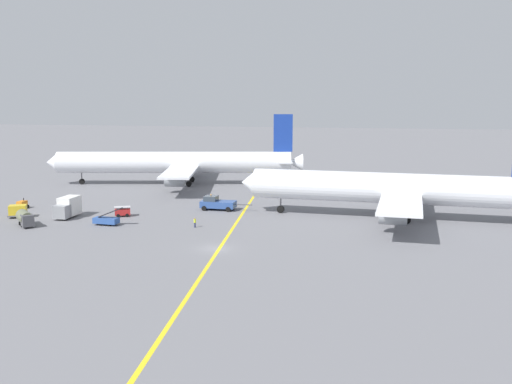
% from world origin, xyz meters
% --- Properties ---
extents(ground_plane, '(600.00, 600.00, 0.00)m').
position_xyz_m(ground_plane, '(0.00, 0.00, 0.00)').
color(ground_plane, slate).
extents(taxiway_stripe, '(9.91, 119.67, 0.01)m').
position_xyz_m(taxiway_stripe, '(-0.34, 10.00, 0.00)').
color(taxiway_stripe, yellow).
rests_on(taxiway_stripe, ground).
extents(airliner_at_gate_left, '(59.50, 44.30, 16.33)m').
position_xyz_m(airliner_at_gate_left, '(-23.69, 55.02, 5.09)').
color(airliner_at_gate_left, white).
rests_on(airliner_at_gate_left, ground).
extents(airliner_being_pushed, '(51.95, 39.58, 16.27)m').
position_xyz_m(airliner_being_pushed, '(24.10, 24.71, 5.14)').
color(airliner_being_pushed, white).
rests_on(airliner_being_pushed, ground).
extents(pushback_tug, '(9.53, 3.50, 2.83)m').
position_xyz_m(pushback_tug, '(-6.73, 26.80, 1.20)').
color(pushback_tug, '#2D4C8C').
rests_on(pushback_tug, ground).
extents(gse_fuel_bowser_stubby, '(4.74, 4.85, 2.40)m').
position_xyz_m(gse_fuel_bowser_stubby, '(-33.47, 7.84, 1.33)').
color(gse_fuel_bowser_stubby, '#666B4C').
rests_on(gse_fuel_bowser_stubby, ground).
extents(gse_container_dolly_flat, '(3.81, 3.30, 2.15)m').
position_xyz_m(gse_container_dolly_flat, '(-38.55, 13.74, 1.17)').
color(gse_container_dolly_flat, slate).
rests_on(gse_container_dolly_flat, ground).
extents(gse_belt_loader_portside, '(5.00, 2.13, 3.02)m').
position_xyz_m(gse_belt_loader_portside, '(-21.11, 11.05, 0.83)').
color(gse_belt_loader_portside, '#2D5199').
rests_on(gse_belt_loader_portside, ground).
extents(gse_catering_truck_tall, '(2.53, 5.89, 3.50)m').
position_xyz_m(gse_catering_truck_tall, '(-30.18, 15.36, 1.76)').
color(gse_catering_truck_tall, gray).
rests_on(gse_catering_truck_tall, ground).
extents(gse_gpu_cart_small, '(1.71, 2.18, 1.90)m').
position_xyz_m(gse_gpu_cart_small, '(-42.48, 21.20, 0.79)').
color(gse_gpu_cart_small, orange).
rests_on(gse_gpu_cart_small, ground).
extents(gse_baggage_cart_trailing, '(3.14, 2.55, 1.71)m').
position_xyz_m(gse_baggage_cart_trailing, '(-21.32, 17.92, 0.86)').
color(gse_baggage_cart_trailing, red).
rests_on(gse_baggage_cart_trailing, ground).
extents(ground_crew_marshaller_foreground, '(0.39, 0.44, 1.57)m').
position_xyz_m(ground_crew_marshaller_foreground, '(-6.57, 12.00, 0.81)').
color(ground_crew_marshaller_foreground, '#2D3351').
rests_on(ground_crew_marshaller_foreground, ground).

